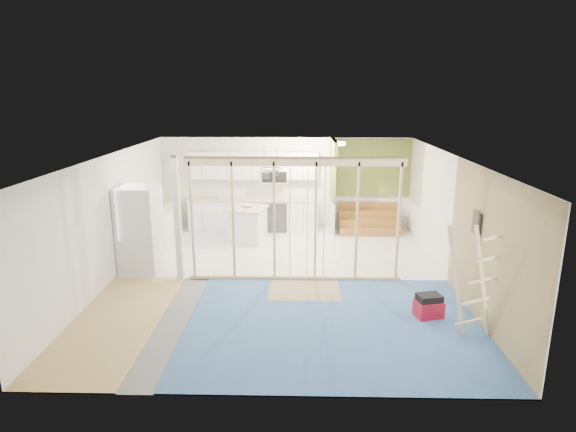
{
  "coord_description": "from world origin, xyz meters",
  "views": [
    {
      "loc": [
        0.38,
        -9.43,
        3.84
      ],
      "look_at": [
        0.15,
        0.6,
        1.23
      ],
      "focal_mm": 30.0,
      "sensor_mm": 36.0,
      "label": 1
    }
  ],
  "objects_px": {
    "fridge": "(140,230)",
    "ladder": "(473,281)",
    "toolbox": "(429,307)",
    "island": "(247,225)"
  },
  "relations": [
    {
      "from": "fridge",
      "to": "ladder",
      "type": "bearing_deg",
      "value": -21.62
    },
    {
      "from": "ladder",
      "to": "island",
      "type": "bearing_deg",
      "value": 123.85
    },
    {
      "from": "fridge",
      "to": "toolbox",
      "type": "relative_size",
      "value": 3.67
    },
    {
      "from": "island",
      "to": "ladder",
      "type": "relative_size",
      "value": 0.61
    },
    {
      "from": "fridge",
      "to": "island",
      "type": "bearing_deg",
      "value": 48.97
    },
    {
      "from": "island",
      "to": "toolbox",
      "type": "bearing_deg",
      "value": -37.61
    },
    {
      "from": "fridge",
      "to": "ladder",
      "type": "xyz_separation_m",
      "value": [
        6.16,
        -2.78,
        0.01
      ]
    },
    {
      "from": "fridge",
      "to": "toolbox",
      "type": "xyz_separation_m",
      "value": [
        5.7,
        -2.12,
        -0.74
      ]
    },
    {
      "from": "fridge",
      "to": "toolbox",
      "type": "height_order",
      "value": "fridge"
    },
    {
      "from": "ladder",
      "to": "fridge",
      "type": "bearing_deg",
      "value": 150.05
    }
  ]
}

